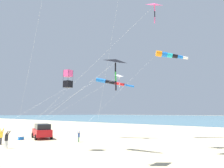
{
  "coord_description": "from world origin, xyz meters",
  "views": [
    {
      "loc": [
        8.78,
        22.93,
        3.23
      ],
      "look_at": [
        -8.18,
        7.36,
        6.24
      ],
      "focal_mm": 35.66,
      "sensor_mm": 36.0,
      "label": 1
    }
  ],
  "objects_px": {
    "parked_car": "(42,131)",
    "kite_windsock_small_distant": "(109,82)",
    "person_child_green_jacket": "(6,139)",
    "kite_box_white_trailing": "(68,79)",
    "cooler_box": "(21,138)",
    "person_bystander_far": "(1,136)",
    "kite_delta_teal_far_right": "(115,62)",
    "kite_delta_long_streamer_right": "(119,76)",
    "kite_delta_long_streamer_left": "(154,6)",
    "kite_windsock_purple_drifting": "(168,55)",
    "person_child_grey_jacket": "(79,136)"
  },
  "relations": [
    {
      "from": "parked_car",
      "to": "person_child_green_jacket",
      "type": "distance_m",
      "value": 7.85
    },
    {
      "from": "parked_car",
      "to": "kite_delta_long_streamer_left",
      "type": "relative_size",
      "value": 0.36
    },
    {
      "from": "kite_delta_teal_far_right",
      "to": "kite_windsock_small_distant",
      "type": "xyz_separation_m",
      "value": [
        -10.91,
        -10.81,
        0.77
      ]
    },
    {
      "from": "parked_car",
      "to": "kite_windsock_small_distant",
      "type": "xyz_separation_m",
      "value": [
        -6.58,
        5.63,
        6.45
      ]
    },
    {
      "from": "parked_car",
      "to": "kite_delta_long_streamer_right",
      "type": "xyz_separation_m",
      "value": [
        -6.84,
        7.11,
        7.14
      ]
    },
    {
      "from": "person_child_grey_jacket",
      "to": "kite_windsock_purple_drifting",
      "type": "relative_size",
      "value": 0.08
    },
    {
      "from": "person_child_green_jacket",
      "to": "person_child_grey_jacket",
      "type": "distance_m",
      "value": 7.52
    },
    {
      "from": "person_child_green_jacket",
      "to": "kite_delta_teal_far_right",
      "type": "bearing_deg",
      "value": 99.59
    },
    {
      "from": "person_child_green_jacket",
      "to": "kite_windsock_purple_drifting",
      "type": "relative_size",
      "value": 0.11
    },
    {
      "from": "person_child_green_jacket",
      "to": "kite_delta_teal_far_right",
      "type": "distance_m",
      "value": 13.29
    },
    {
      "from": "kite_windsock_purple_drifting",
      "to": "person_bystander_far",
      "type": "bearing_deg",
      "value": -28.35
    },
    {
      "from": "kite_delta_teal_far_right",
      "to": "kite_box_white_trailing",
      "type": "height_order",
      "value": "kite_box_white_trailing"
    },
    {
      "from": "cooler_box",
      "to": "kite_box_white_trailing",
      "type": "height_order",
      "value": "kite_box_white_trailing"
    },
    {
      "from": "person_bystander_far",
      "to": "kite_box_white_trailing",
      "type": "xyz_separation_m",
      "value": [
        -2.52,
        7.79,
        5.42
      ]
    },
    {
      "from": "person_child_green_jacket",
      "to": "kite_delta_long_streamer_right",
      "type": "xyz_separation_m",
      "value": [
        -13.17,
        2.48,
        7.22
      ]
    },
    {
      "from": "person_child_grey_jacket",
      "to": "kite_windsock_small_distant",
      "type": "relative_size",
      "value": 0.1
    },
    {
      "from": "kite_delta_teal_far_right",
      "to": "kite_box_white_trailing",
      "type": "distance_m",
      "value": 6.9
    },
    {
      "from": "cooler_box",
      "to": "kite_delta_long_streamer_left",
      "type": "bearing_deg",
      "value": 100.1
    },
    {
      "from": "kite_delta_teal_far_right",
      "to": "kite_delta_long_streamer_left",
      "type": "xyz_separation_m",
      "value": [
        -4.95,
        0.06,
        5.83
      ]
    },
    {
      "from": "person_child_green_jacket",
      "to": "kite_windsock_small_distant",
      "type": "distance_m",
      "value": 14.5
    },
    {
      "from": "person_bystander_far",
      "to": "person_child_grey_jacket",
      "type": "bearing_deg",
      "value": 147.79
    },
    {
      "from": "cooler_box",
      "to": "person_child_grey_jacket",
      "type": "distance_m",
      "value": 7.59
    },
    {
      "from": "kite_delta_teal_far_right",
      "to": "kite_delta_long_streamer_right",
      "type": "bearing_deg",
      "value": -140.15
    },
    {
      "from": "person_child_green_jacket",
      "to": "kite_delta_teal_far_right",
      "type": "relative_size",
      "value": 0.13
    },
    {
      "from": "person_child_green_jacket",
      "to": "kite_delta_long_streamer_right",
      "type": "distance_m",
      "value": 15.22
    },
    {
      "from": "cooler_box",
      "to": "kite_windsock_purple_drifting",
      "type": "relative_size",
      "value": 0.04
    },
    {
      "from": "parked_car",
      "to": "person_bystander_far",
      "type": "distance_m",
      "value": 6.02
    },
    {
      "from": "cooler_box",
      "to": "kite_windsock_small_distant",
      "type": "distance_m",
      "value": 13.12
    },
    {
      "from": "cooler_box",
      "to": "kite_delta_long_streamer_right",
      "type": "height_order",
      "value": "kite_delta_long_streamer_right"
    },
    {
      "from": "person_child_green_jacket",
      "to": "kite_delta_long_streamer_left",
      "type": "relative_size",
      "value": 0.12
    },
    {
      "from": "cooler_box",
      "to": "kite_windsock_small_distant",
      "type": "relative_size",
      "value": 0.05
    },
    {
      "from": "kite_windsock_purple_drifting",
      "to": "kite_delta_long_streamer_right",
      "type": "relative_size",
      "value": 1.36
    },
    {
      "from": "person_child_green_jacket",
      "to": "kite_windsock_purple_drifting",
      "type": "xyz_separation_m",
      "value": [
        -18.48,
        6.86,
        10.35
      ]
    },
    {
      "from": "kite_delta_teal_far_right",
      "to": "kite_delta_long_streamer_left",
      "type": "relative_size",
      "value": 0.9
    },
    {
      "from": "cooler_box",
      "to": "person_bystander_far",
      "type": "xyz_separation_m",
      "value": [
        3.29,
        2.46,
        0.69
      ]
    },
    {
      "from": "kite_box_white_trailing",
      "to": "kite_delta_long_streamer_right",
      "type": "height_order",
      "value": "kite_delta_long_streamer_right"
    },
    {
      "from": "cooler_box",
      "to": "kite_windsock_purple_drifting",
      "type": "distance_m",
      "value": 21.93
    },
    {
      "from": "kite_delta_teal_far_right",
      "to": "kite_delta_long_streamer_right",
      "type": "relative_size",
      "value": 1.11
    },
    {
      "from": "kite_delta_long_streamer_right",
      "to": "person_child_grey_jacket",
      "type": "bearing_deg",
      "value": -9.81
    },
    {
      "from": "parked_car",
      "to": "person_child_grey_jacket",
      "type": "distance_m",
      "value": 6.21
    },
    {
      "from": "person_child_green_jacket",
      "to": "person_bystander_far",
      "type": "distance_m",
      "value": 2.85
    },
    {
      "from": "person_child_green_jacket",
      "to": "kite_box_white_trailing",
      "type": "height_order",
      "value": "kite_box_white_trailing"
    },
    {
      "from": "kite_windsock_purple_drifting",
      "to": "kite_delta_long_streamer_left",
      "type": "distance_m",
      "value": 12.64
    },
    {
      "from": "kite_delta_long_streamer_left",
      "to": "kite_delta_long_streamer_right",
      "type": "xyz_separation_m",
      "value": [
        -6.22,
        -9.39,
        -4.38
      ]
    },
    {
      "from": "kite_windsock_purple_drifting",
      "to": "kite_delta_long_streamer_right",
      "type": "distance_m",
      "value": 7.57
    },
    {
      "from": "kite_windsock_small_distant",
      "to": "kite_delta_long_streamer_right",
      "type": "distance_m",
      "value": 1.65
    },
    {
      "from": "kite_box_white_trailing",
      "to": "kite_delta_long_streamer_right",
      "type": "relative_size",
      "value": 0.83
    },
    {
      "from": "person_child_green_jacket",
      "to": "kite_box_white_trailing",
      "type": "distance_m",
      "value": 8.03
    },
    {
      "from": "person_child_grey_jacket",
      "to": "kite_delta_teal_far_right",
      "type": "relative_size",
      "value": 0.1
    },
    {
      "from": "kite_box_white_trailing",
      "to": "kite_windsock_small_distant",
      "type": "xyz_separation_m",
      "value": [
        -9.79,
        -4.0,
        1.09
      ]
    }
  ]
}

